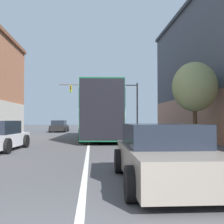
% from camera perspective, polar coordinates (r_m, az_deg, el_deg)
% --- Properties ---
extents(lane_center_line, '(0.14, 46.05, 0.01)m').
position_cam_1_polar(lane_center_line, '(18.87, -4.96, -6.07)').
color(lane_center_line, silver).
rests_on(lane_center_line, ground_plane).
extents(bus, '(3.28, 10.24, 3.81)m').
position_cam_1_polar(bus, '(19.46, -1.98, 0.31)').
color(bus, '#145133').
rests_on(bus, ground_plane).
extents(hatchback_foreground, '(2.12, 4.15, 1.33)m').
position_cam_1_polar(hatchback_foreground, '(6.14, 11.23, -9.09)').
color(hatchback_foreground, slate).
rests_on(hatchback_foreground, ground_plane).
extents(parked_car_left_mid, '(2.07, 4.10, 1.39)m').
position_cam_1_polar(parked_car_left_mid, '(31.95, -11.42, -3.11)').
color(parked_car_left_mid, black).
rests_on(parked_car_left_mid, ground_plane).
extents(traffic_signal_gantry, '(9.65, 0.36, 6.01)m').
position_cam_1_polar(traffic_signal_gantry, '(32.06, -0.42, 3.83)').
color(traffic_signal_gantry, '#514C47').
rests_on(traffic_signal_gantry, ground_plane).
extents(street_tree_near, '(2.55, 2.30, 4.72)m').
position_cam_1_polar(street_tree_near, '(15.61, 17.56, 5.20)').
color(street_tree_near, '#4C3823').
rests_on(street_tree_near, ground_plane).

